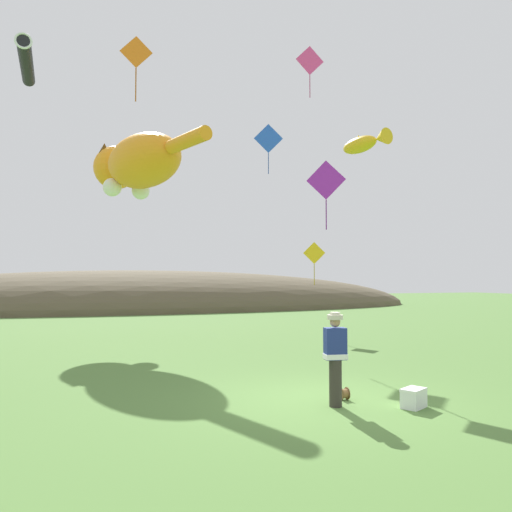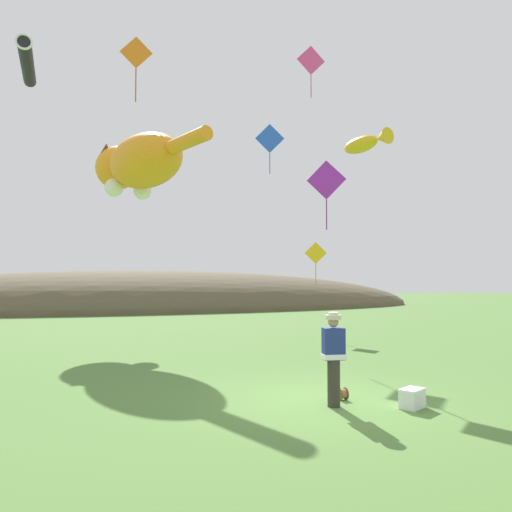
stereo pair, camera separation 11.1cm
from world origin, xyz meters
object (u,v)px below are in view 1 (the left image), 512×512
(kite_giant_cat, at_px, (137,164))
(kite_diamond_violet, at_px, (326,181))
(kite_spool, at_px, (344,394))
(kite_tube_streamer, at_px, (26,62))
(festival_attendant, at_px, (335,356))
(kite_fish_windsock, at_px, (364,143))
(kite_diamond_pink, at_px, (310,61))
(kite_diamond_blue, at_px, (268,139))
(kite_diamond_orange, at_px, (136,53))
(picnic_cooler, at_px, (414,398))
(kite_diamond_gold, at_px, (314,254))

(kite_giant_cat, height_order, kite_diamond_violet, kite_giant_cat)
(kite_spool, bearing_deg, kite_tube_streamer, 136.41)
(kite_spool, height_order, kite_tube_streamer, kite_tube_streamer)
(festival_attendant, relative_size, kite_fish_windsock, 0.79)
(kite_diamond_pink, height_order, kite_diamond_blue, kite_diamond_pink)
(kite_diamond_violet, height_order, kite_diamond_pink, kite_diamond_pink)
(kite_giant_cat, bearing_deg, kite_diamond_blue, -17.40)
(kite_diamond_pink, bearing_deg, kite_diamond_orange, -149.97)
(kite_tube_streamer, xyz_separation_m, kite_diamond_orange, (2.83, -1.92, -0.15))
(picnic_cooler, xyz_separation_m, kite_fish_windsock, (3.64, 7.52, 7.10))
(festival_attendant, xyz_separation_m, kite_diamond_gold, (4.83, 10.78, 2.52))
(picnic_cooler, distance_m, kite_fish_windsock, 10.97)
(kite_tube_streamer, height_order, kite_diamond_pink, kite_diamond_pink)
(picnic_cooler, height_order, kite_fish_windsock, kite_fish_windsock)
(kite_diamond_orange, relative_size, kite_diamond_gold, 0.95)
(kite_fish_windsock, height_order, kite_diamond_violet, kite_fish_windsock)
(kite_diamond_violet, distance_m, kite_diamond_gold, 6.83)
(kite_tube_streamer, bearing_deg, kite_fish_windsock, 1.68)
(kite_giant_cat, bearing_deg, kite_diamond_violet, -59.77)
(picnic_cooler, height_order, kite_giant_cat, kite_giant_cat)
(kite_fish_windsock, bearing_deg, kite_diamond_pink, 125.77)
(kite_diamond_pink, height_order, kite_diamond_orange, kite_diamond_pink)
(picnic_cooler, bearing_deg, kite_spool, 133.27)
(kite_fish_windsock, relative_size, kite_diamond_violet, 1.08)
(picnic_cooler, relative_size, kite_diamond_orange, 0.33)
(festival_attendant, relative_size, kite_diamond_violet, 0.85)
(kite_diamond_violet, bearing_deg, kite_tube_streamer, 167.16)
(kite_giant_cat, relative_size, kite_diamond_orange, 4.65)
(festival_attendant, distance_m, kite_diamond_orange, 9.37)
(kite_tube_streamer, bearing_deg, picnic_cooler, -44.00)
(kite_diamond_blue, bearing_deg, kite_diamond_pink, -70.89)
(festival_attendant, xyz_separation_m, kite_fish_windsock, (4.98, 6.96, 6.33))
(kite_diamond_orange, bearing_deg, kite_diamond_pink, 30.03)
(festival_attendant, distance_m, kite_fish_windsock, 10.64)
(kite_giant_cat, bearing_deg, festival_attendant, -79.28)
(kite_spool, bearing_deg, kite_diamond_violet, 66.57)
(kite_diamond_blue, bearing_deg, kite_tube_streamer, -153.48)
(kite_diamond_pink, height_order, kite_diamond_gold, kite_diamond_pink)
(kite_spool, relative_size, kite_diamond_violet, 0.12)
(kite_spool, xyz_separation_m, kite_diamond_gold, (4.42, 10.36, 3.36))
(picnic_cooler, bearing_deg, kite_diamond_gold, 72.86)
(kite_spool, height_order, kite_diamond_blue, kite_diamond_blue)
(kite_fish_windsock, distance_m, kite_diamond_violet, 4.02)
(kite_diamond_blue, bearing_deg, kite_diamond_gold, -9.82)
(kite_diamond_blue, height_order, kite_diamond_gold, kite_diamond_blue)
(picnic_cooler, height_order, kite_diamond_orange, kite_diamond_orange)
(festival_attendant, relative_size, kite_tube_streamer, 0.63)
(kite_diamond_violet, height_order, kite_diamond_orange, kite_diamond_orange)
(kite_diamond_pink, relative_size, kite_diamond_blue, 0.95)
(kite_diamond_gold, bearing_deg, kite_giant_cat, 164.60)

